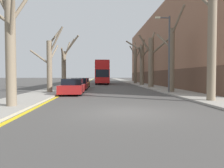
# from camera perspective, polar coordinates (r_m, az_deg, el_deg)

# --- Properties ---
(ground_plane) EXTENTS (300.00, 300.00, 0.00)m
(ground_plane) POSITION_cam_1_polar(r_m,az_deg,el_deg) (10.02, 3.78, -7.35)
(ground_plane) COLOR #4C4947
(sidewalk_left) EXTENTS (3.10, 120.00, 0.12)m
(sidewalk_left) POSITION_cam_1_polar(r_m,az_deg,el_deg) (60.04, -7.96, 0.68)
(sidewalk_left) COLOR #A39E93
(sidewalk_left) RESTS_ON ground
(sidewalk_right) EXTENTS (3.10, 120.00, 0.12)m
(sidewalk_right) POSITION_cam_1_polar(r_m,az_deg,el_deg) (60.29, 3.99, 0.71)
(sidewalk_right) COLOR #A39E93
(sidewalk_right) RESTS_ON ground
(building_facade_right) EXTENTS (10.08, 46.58, 12.11)m
(building_facade_right) POSITION_cam_1_polar(r_m,az_deg,el_deg) (40.59, 17.26, 8.33)
(building_facade_right) COLOR #93664C
(building_facade_right) RESTS_ON ground
(kerb_line_stripe) EXTENTS (0.24, 120.00, 0.01)m
(kerb_line_stripe) POSITION_cam_1_polar(r_m,az_deg,el_deg) (59.92, -6.31, 0.64)
(kerb_line_stripe) COLOR yellow
(kerb_line_stripe) RESTS_ON ground
(street_tree_left_0) EXTENTS (3.03, 3.45, 6.54)m
(street_tree_left_0) POSITION_cam_1_polar(r_m,az_deg,el_deg) (12.34, -25.16, 9.87)
(street_tree_left_0) COLOR #7A6B56
(street_tree_left_0) RESTS_ON ground
(street_tree_left_1) EXTENTS (3.20, 2.78, 6.20)m
(street_tree_left_1) POSITION_cam_1_polar(r_m,az_deg,el_deg) (21.37, -15.92, 5.26)
(street_tree_left_1) COLOR #7A6B56
(street_tree_left_1) RESTS_ON ground
(street_tree_left_2) EXTENTS (2.49, 3.97, 6.72)m
(street_tree_left_2) POSITION_cam_1_polar(r_m,az_deg,el_deg) (29.18, -12.27, 4.81)
(street_tree_left_2) COLOR #7A6B56
(street_tree_left_2) RESTS_ON ground
(street_tree_right_0) EXTENTS (1.50, 4.06, 8.74)m
(street_tree_right_0) POSITION_cam_1_polar(r_m,az_deg,el_deg) (15.15, 24.51, 10.87)
(street_tree_right_0) COLOR #7A6B56
(street_tree_right_0) RESTS_ON ground
(street_tree_right_1) EXTENTS (1.58, 4.51, 7.75)m
(street_tree_right_1) POSITION_cam_1_polar(r_m,az_deg,el_deg) (21.89, 15.26, 6.74)
(street_tree_right_1) COLOR #7A6B56
(street_tree_right_1) RESTS_ON ground
(street_tree_right_2) EXTENTS (3.89, 3.41, 7.67)m
(street_tree_right_2) POSITION_cam_1_polar(r_m,az_deg,el_deg) (30.09, 10.25, 6.08)
(street_tree_right_2) COLOR #7A6B56
(street_tree_right_2) RESTS_ON ground
(street_tree_right_3) EXTENTS (3.62, 3.63, 7.75)m
(street_tree_right_3) POSITION_cam_1_polar(r_m,az_deg,el_deg) (37.09, 7.72, 5.56)
(street_tree_right_3) COLOR #7A6B56
(street_tree_right_3) RESTS_ON ground
(street_tree_right_4) EXTENTS (1.93, 3.37, 8.76)m
(street_tree_right_4) POSITION_cam_1_polar(r_m,az_deg,el_deg) (44.37, 6.11, 5.08)
(street_tree_right_4) COLOR #7A6B56
(street_tree_right_4) RESTS_ON ground
(double_decker_bus) EXTENTS (2.59, 11.05, 4.39)m
(double_decker_bus) POSITION_cam_1_polar(r_m,az_deg,el_deg) (42.98, -2.62, 3.33)
(double_decker_bus) COLOR red
(double_decker_bus) RESTS_ON ground
(parked_car_0) EXTENTS (1.88, 4.39, 1.38)m
(parked_car_0) POSITION_cam_1_polar(r_m,az_deg,el_deg) (19.44, -10.30, -0.76)
(parked_car_0) COLOR maroon
(parked_car_0) RESTS_ON ground
(parked_car_1) EXTENTS (1.88, 4.02, 1.38)m
(parked_car_1) POSITION_cam_1_polar(r_m,az_deg,el_deg) (25.79, -8.53, -0.05)
(parked_car_1) COLOR maroon
(parked_car_1) RESTS_ON ground
(parked_car_2) EXTENTS (1.78, 4.27, 1.33)m
(parked_car_2) POSITION_cam_1_polar(r_m,az_deg,el_deg) (31.20, -7.59, 0.31)
(parked_car_2) COLOR olive
(parked_car_2) RESTS_ON ground
(lamp_post) EXTENTS (1.40, 0.20, 7.10)m
(lamp_post) POSITION_cam_1_polar(r_m,az_deg,el_deg) (20.98, 14.42, 8.56)
(lamp_post) COLOR #4C4F54
(lamp_post) RESTS_ON ground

